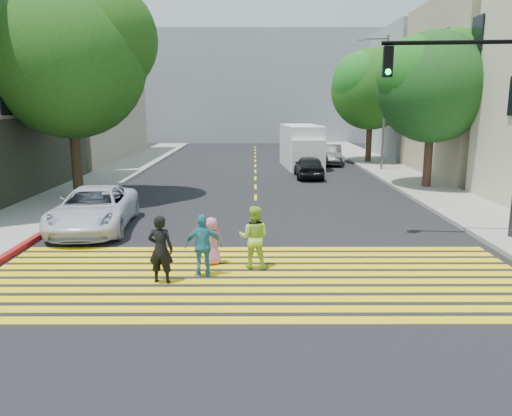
{
  "coord_description": "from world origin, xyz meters",
  "views": [
    {
      "loc": [
        -0.03,
        -10.4,
        4.21
      ],
      "look_at": [
        0.0,
        3.0,
        1.4
      ],
      "focal_mm": 35.0,
      "sensor_mm": 36.0,
      "label": 1
    }
  ],
  "objects_px": {
    "dark_car_parked": "(331,155)",
    "white_van": "(302,148)",
    "dark_car_near": "(309,167)",
    "silver_car": "(295,151)",
    "pedestrian_woman": "(254,237)",
    "white_sedan": "(94,209)",
    "traffic_signal": "(484,106)",
    "pedestrian_child": "(212,241)",
    "pedestrian_extra": "(203,246)",
    "tree_right_near": "(435,81)",
    "tree_right_far": "(372,85)",
    "tree_left": "(71,53)",
    "pedestrian_man": "(161,249)"
  },
  "relations": [
    {
      "from": "pedestrian_child",
      "to": "traffic_signal",
      "type": "height_order",
      "value": "traffic_signal"
    },
    {
      "from": "pedestrian_woman",
      "to": "white_sedan",
      "type": "bearing_deg",
      "value": -27.27
    },
    {
      "from": "pedestrian_child",
      "to": "pedestrian_extra",
      "type": "xyz_separation_m",
      "value": [
        -0.12,
        -0.93,
        0.15
      ]
    },
    {
      "from": "pedestrian_woman",
      "to": "white_van",
      "type": "bearing_deg",
      "value": -89.06
    },
    {
      "from": "pedestrian_woman",
      "to": "dark_car_near",
      "type": "distance_m",
      "value": 16.45
    },
    {
      "from": "tree_right_far",
      "to": "pedestrian_woman",
      "type": "bearing_deg",
      "value": -109.41
    },
    {
      "from": "dark_car_parked",
      "to": "white_van",
      "type": "distance_m",
      "value": 2.78
    },
    {
      "from": "pedestrian_man",
      "to": "dark_car_near",
      "type": "relative_size",
      "value": 0.43
    },
    {
      "from": "tree_left",
      "to": "pedestrian_child",
      "type": "bearing_deg",
      "value": -54.23
    },
    {
      "from": "tree_right_near",
      "to": "pedestrian_man",
      "type": "relative_size",
      "value": 4.69
    },
    {
      "from": "traffic_signal",
      "to": "pedestrian_extra",
      "type": "bearing_deg",
      "value": -151.95
    },
    {
      "from": "pedestrian_man",
      "to": "tree_left",
      "type": "bearing_deg",
      "value": -53.6
    },
    {
      "from": "pedestrian_extra",
      "to": "white_van",
      "type": "xyz_separation_m",
      "value": [
        4.43,
        21.72,
        0.54
      ]
    },
    {
      "from": "dark_car_near",
      "to": "silver_car",
      "type": "height_order",
      "value": "dark_car_near"
    },
    {
      "from": "silver_car",
      "to": "white_van",
      "type": "distance_m",
      "value": 5.23
    },
    {
      "from": "tree_right_far",
      "to": "white_van",
      "type": "height_order",
      "value": "tree_right_far"
    },
    {
      "from": "tree_right_near",
      "to": "pedestrian_extra",
      "type": "bearing_deg",
      "value": -127.54
    },
    {
      "from": "tree_right_near",
      "to": "tree_right_far",
      "type": "xyz_separation_m",
      "value": [
        -0.48,
        11.06,
        0.22
      ]
    },
    {
      "from": "pedestrian_child",
      "to": "silver_car",
      "type": "relative_size",
      "value": 0.3
    },
    {
      "from": "pedestrian_extra",
      "to": "dark_car_near",
      "type": "relative_size",
      "value": 0.41
    },
    {
      "from": "white_sedan",
      "to": "pedestrian_man",
      "type": "bearing_deg",
      "value": -62.73
    },
    {
      "from": "tree_right_far",
      "to": "dark_car_near",
      "type": "bearing_deg",
      "value": -125.14
    },
    {
      "from": "tree_left",
      "to": "pedestrian_woman",
      "type": "height_order",
      "value": "tree_left"
    },
    {
      "from": "tree_right_near",
      "to": "dark_car_parked",
      "type": "bearing_deg",
      "value": 107.88
    },
    {
      "from": "pedestrian_extra",
      "to": "dark_car_near",
      "type": "height_order",
      "value": "pedestrian_extra"
    },
    {
      "from": "tree_left",
      "to": "silver_car",
      "type": "distance_m",
      "value": 20.77
    },
    {
      "from": "pedestrian_woman",
      "to": "traffic_signal",
      "type": "distance_m",
      "value": 8.07
    },
    {
      "from": "pedestrian_woman",
      "to": "silver_car",
      "type": "height_order",
      "value": "pedestrian_woman"
    },
    {
      "from": "dark_car_near",
      "to": "tree_right_far",
      "type": "bearing_deg",
      "value": -124.68
    },
    {
      "from": "tree_left",
      "to": "pedestrian_man",
      "type": "height_order",
      "value": "tree_left"
    },
    {
      "from": "tree_right_far",
      "to": "pedestrian_child",
      "type": "xyz_separation_m",
      "value": [
        -9.35,
        -23.08,
        -4.85
      ]
    },
    {
      "from": "tree_right_near",
      "to": "dark_car_near",
      "type": "distance_m",
      "value": 8.19
    },
    {
      "from": "tree_left",
      "to": "silver_car",
      "type": "height_order",
      "value": "tree_left"
    },
    {
      "from": "white_van",
      "to": "traffic_signal",
      "type": "relative_size",
      "value": 0.95
    },
    {
      "from": "tree_right_near",
      "to": "white_sedan",
      "type": "distance_m",
      "value": 16.99
    },
    {
      "from": "dark_car_near",
      "to": "dark_car_parked",
      "type": "xyz_separation_m",
      "value": [
        2.22,
        6.52,
        0.03
      ]
    },
    {
      "from": "silver_car",
      "to": "pedestrian_man",
      "type": "bearing_deg",
      "value": 81.27
    },
    {
      "from": "tree_right_near",
      "to": "dark_car_parked",
      "type": "distance_m",
      "value": 11.81
    },
    {
      "from": "dark_car_parked",
      "to": "silver_car",
      "type": "bearing_deg",
      "value": 129.72
    },
    {
      "from": "pedestrian_man",
      "to": "silver_car",
      "type": "bearing_deg",
      "value": -92.18
    },
    {
      "from": "tree_left",
      "to": "pedestrian_man",
      "type": "xyz_separation_m",
      "value": [
        5.53,
        -10.58,
        -5.47
      ]
    },
    {
      "from": "pedestrian_extra",
      "to": "pedestrian_woman",
      "type": "bearing_deg",
      "value": -161.16
    },
    {
      "from": "tree_left",
      "to": "pedestrian_woman",
      "type": "relative_size",
      "value": 5.67
    },
    {
      "from": "pedestrian_child",
      "to": "silver_car",
      "type": "xyz_separation_m",
      "value": [
        4.22,
        25.96,
        -0.01
      ]
    },
    {
      "from": "silver_car",
      "to": "pedestrian_extra",
      "type": "bearing_deg",
      "value": 83.07
    },
    {
      "from": "tree_left",
      "to": "white_van",
      "type": "height_order",
      "value": "tree_left"
    },
    {
      "from": "pedestrian_child",
      "to": "traffic_signal",
      "type": "distance_m",
      "value": 9.03
    },
    {
      "from": "tree_right_far",
      "to": "white_sedan",
      "type": "bearing_deg",
      "value": -125.32
    },
    {
      "from": "pedestrian_woman",
      "to": "white_sedan",
      "type": "height_order",
      "value": "pedestrian_woman"
    },
    {
      "from": "white_sedan",
      "to": "traffic_signal",
      "type": "relative_size",
      "value": 0.8
    }
  ]
}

